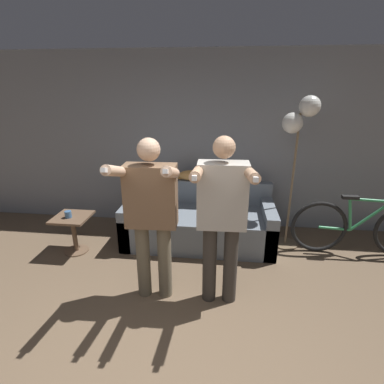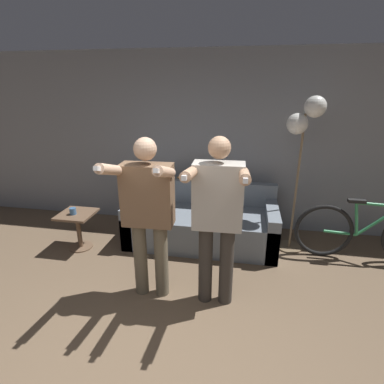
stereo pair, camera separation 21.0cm
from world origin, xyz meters
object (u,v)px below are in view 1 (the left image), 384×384
Objects in this scene: side_table at (73,226)px; bicycle at (361,228)px; floor_lamp at (299,128)px; cup at (68,214)px; couch at (199,223)px; person_left at (151,210)px; cat at (192,175)px; person_right at (222,212)px.

bicycle is at bearing 5.76° from side_table.
side_table is (-2.84, -0.51, -1.25)m from floor_lamp.
floor_lamp is at bearing 10.96° from cup.
couch is 1.82m from floor_lamp.
person_left is at bearing -155.41° from bicycle.
person_left is at bearing -97.23° from cat.
couch is 1.48m from person_right.
floor_lamp reaches higher than person_left.
floor_lamp is 22.87× the size of cup.
side_table is at bearing -169.72° from floor_lamp.
bicycle is at bearing -8.95° from floor_lamp.
couch reaches higher than cup.
cat is 0.24× the size of floor_lamp.
cup is at bearing -173.68° from bicycle.
floor_lamp is 3.14m from side_table.
cat is (-0.15, 0.36, 0.60)m from couch.
person_right reaches higher than cat.
cup is (-1.63, -0.54, 0.29)m from couch.
person_left reaches higher than cat.
couch is at bearing -67.85° from cat.
person_left is 1.59m from side_table.
person_left is 2.77m from bicycle.
cat is at bearing 112.15° from couch.
floor_lamp is 3.90× the size of side_table.
couch is at bearing 18.18° from cup.
cat is (-0.47, 1.61, -0.12)m from person_right.
floor_lamp is 1.54m from bicycle.
side_table is 0.19m from cup.
person_left reaches higher than bicycle.
floor_lamp reaches higher than couch.
cat is 1.60m from floor_lamp.
cup is (-2.86, -0.55, -1.06)m from floor_lamp.
person_left is 0.84× the size of floor_lamp.
couch is at bearing 176.67° from bicycle.
floor_lamp is (1.37, -0.35, 0.75)m from cat.
bicycle is at bearing 6.32° from cup.
person_left reaches higher than couch.
floor_lamp is 1.14× the size of bicycle.
couch is 23.36× the size of cup.
cup is (-1.96, 0.71, -0.44)m from person_right.
person_right is 2.17m from side_table.
floor_lamp is at bearing 52.78° from person_right.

